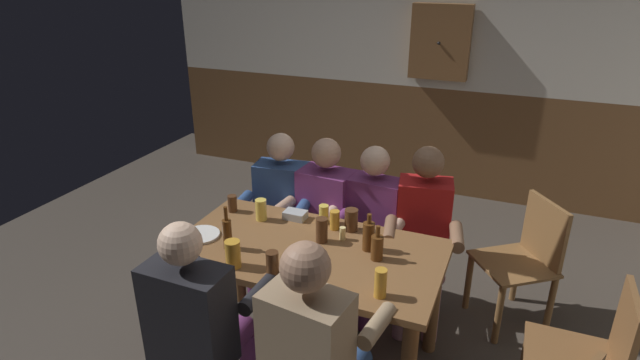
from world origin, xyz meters
The scene contains 28 objects.
ground_plane centered at (0.00, 0.00, 0.00)m, with size 6.72×6.72×0.00m, color #423A33.
back_wall_upper centered at (0.00, 2.73, 1.86)m, with size 5.60×0.12×1.49m, color beige.
back_wall_wainscot centered at (0.00, 2.73, 0.56)m, with size 5.60×0.12×1.11m, color brown.
dining_table centered at (0.00, -0.13, 0.65)m, with size 1.54×0.84×0.77m.
person_0 centered at (-0.51, 0.50, 0.65)m, with size 0.55×0.55×1.18m.
person_1 centered at (-0.18, 0.51, 0.66)m, with size 0.53×0.56×1.19m.
person_2 centered at (0.17, 0.51, 0.65)m, with size 0.56×0.52×1.18m.
person_3 centered at (0.53, 0.52, 0.67)m, with size 0.53×0.58×1.23m.
person_4 centered at (-0.31, -0.79, 0.68)m, with size 0.56×0.51×1.23m.
person_5 centered at (0.32, -0.78, 0.69)m, with size 0.55×0.58×1.26m.
chair_empty_near_left centered at (1.18, 0.75, 0.48)m, with size 0.62×0.62×0.88m.
chair_empty_far_end centered at (1.52, -0.12, 0.48)m, with size 0.44×0.44×0.88m.
table_candle centered at (0.15, 0.04, 0.81)m, with size 0.04×0.04×0.08m, color #F9E08C.
condiment_caddy centered at (-0.22, 0.18, 0.80)m, with size 0.14×0.10×0.05m, color #B2B7BC.
plate_0 centered at (-0.65, -0.25, 0.78)m, with size 0.23×0.23×0.01m, color white.
bottle_0 centered at (0.40, -0.09, 0.85)m, with size 0.07×0.07×0.21m.
bottle_1 centered at (-0.42, -0.30, 0.87)m, with size 0.05×0.05×0.26m.
bottle_2 centered at (0.32, -0.01, 0.86)m, with size 0.07×0.07×0.23m.
pint_glass_0 centered at (-0.42, 0.08, 0.84)m, with size 0.07×0.07×0.14m, color #E5C64C.
pint_glass_1 centered at (-0.29, -0.46, 0.85)m, with size 0.08×0.08×0.15m, color gold.
pint_glass_2 centered at (-0.03, 0.20, 0.83)m, with size 0.06×0.06×0.12m, color #E5C64C.
pint_glass_3 centered at (-0.65, 0.11, 0.83)m, with size 0.06×0.06×0.11m, color #4C2D19.
pint_glass_4 centered at (0.51, -0.42, 0.85)m, with size 0.06×0.06×0.15m, color gold.
pint_glass_5 centered at (-0.07, -0.44, 0.84)m, with size 0.07×0.07×0.13m, color #4C2D19.
pint_glass_6 centered at (0.16, 0.17, 0.84)m, with size 0.08×0.08×0.14m, color #4C2D19.
pint_glass_7 centered at (0.06, 0.14, 0.83)m, with size 0.06×0.06×0.12m, color gold.
pint_glass_8 centered at (0.04, -0.03, 0.85)m, with size 0.07×0.07×0.15m, color #4C2D19.
wall_dart_cabinet centered at (0.19, 2.60, 1.58)m, with size 0.56×0.15×0.70m.
Camera 1 is at (1.04, -2.47, 2.30)m, focal length 28.92 mm.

